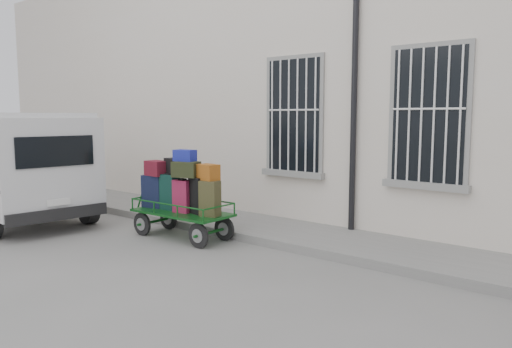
{
  "coord_description": "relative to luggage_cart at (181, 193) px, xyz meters",
  "views": [
    {
      "loc": [
        5.36,
        -5.2,
        2.25
      ],
      "look_at": [
        0.24,
        1.0,
        1.31
      ],
      "focal_mm": 35.0,
      "sensor_mm": 36.0,
      "label": 1
    }
  ],
  "objects": [
    {
      "name": "ground",
      "position": [
        1.45,
        -0.89,
        -0.83
      ],
      "size": [
        80.0,
        80.0,
        0.0
      ],
      "primitive_type": "plane",
      "color": "slate",
      "rests_on": "ground"
    },
    {
      "name": "building",
      "position": [
        1.45,
        4.61,
        2.17
      ],
      "size": [
        24.0,
        5.15,
        6.0
      ],
      "color": "beige",
      "rests_on": "ground"
    },
    {
      "name": "sidewalk",
      "position": [
        1.45,
        1.31,
        -0.76
      ],
      "size": [
        24.0,
        1.7,
        0.15
      ],
      "primitive_type": "cube",
      "color": "slate",
      "rests_on": "ground"
    },
    {
      "name": "luggage_cart",
      "position": [
        0.0,
        0.0,
        0.0
      ],
      "size": [
        2.27,
        0.92,
        1.63
      ],
      "rotation": [
        0.0,
        0.0,
        0.03
      ],
      "color": "black",
      "rests_on": "ground"
    },
    {
      "name": "van",
      "position": [
        -4.0,
        -1.16,
        0.48
      ],
      "size": [
        4.76,
        2.5,
        2.3
      ],
      "rotation": [
        0.0,
        0.0,
        -0.12
      ],
      "color": "silver",
      "rests_on": "ground"
    }
  ]
}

